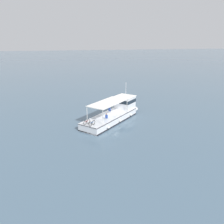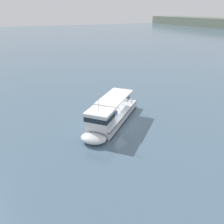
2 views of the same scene
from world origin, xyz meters
TOP-DOWN VIEW (x-y plane):
  - ground_plane at (0.00, 0.00)m, footprint 400.00×400.00m
  - ferry_main at (-0.36, -0.73)m, footprint 11.07×11.28m

SIDE VIEW (x-z plane):
  - ground_plane at x=0.00m, z-range 0.00..0.00m
  - ferry_main at x=-0.36m, z-range -1.65..3.67m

